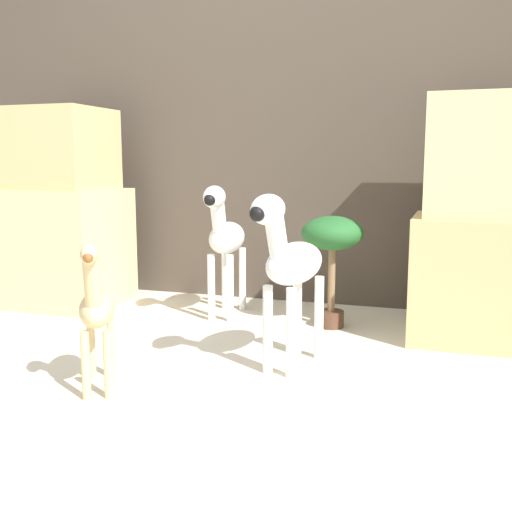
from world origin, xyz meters
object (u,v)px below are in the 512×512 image
Objects in this scene: zebra_right at (290,262)px; zebra_left at (225,237)px; potted_palm_front at (332,241)px; giraffe_figurine at (97,309)px.

zebra_right is 0.85m from zebra_left.
potted_palm_front is (0.57, -0.03, 0.00)m from zebra_left.
giraffe_figurine is at bearing -142.55° from zebra_right.
zebra_right is at bearing -51.88° from zebra_left.
zebra_right is 1.26× the size of potted_palm_front.
zebra_right reaches higher than potted_palm_front.
zebra_right is 1.00× the size of zebra_left.
zebra_left reaches higher than potted_palm_front.
zebra_left is at bearing 177.30° from potted_palm_front.
giraffe_figurine is 1.25m from potted_palm_front.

